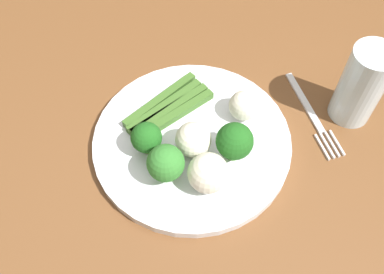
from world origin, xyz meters
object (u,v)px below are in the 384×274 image
Objects in this scene: broccoli_outer_edge at (166,163)px; cauliflower_back at (244,105)px; plate at (192,142)px; fork at (312,115)px; cauliflower_back_right at (193,140)px; asparagus_bundle at (167,108)px; cauliflower_front_left at (208,173)px; broccoli_front at (235,142)px; water_glass at (362,85)px; broccoli_left at (146,138)px; dining_table at (165,149)px.

broccoli_outer_edge is 1.38× the size of cauliflower_back.
broccoli_outer_edge reaches higher than plate.
cauliflower_back is 0.11m from fork.
asparagus_bundle is at bearing -63.21° from cauliflower_back_right.
plate is 2.07× the size of asparagus_bundle.
broccoli_outer_edge reaches higher than cauliflower_front_left.
broccoli_front reaches higher than broccoli_outer_edge.
broccoli_front reaches higher than plate.
cauliflower_front_left is at bearing 28.00° from water_glass.
broccoli_front is at bearing 172.90° from broccoli_left.
asparagus_bundle is 0.28m from water_glass.
water_glass is at bearing 178.61° from dining_table.
cauliflower_back_right is at bearing -86.75° from fork.
fork is (-0.22, -0.10, -0.05)m from broccoli_outer_edge.
cauliflower_back is at bearing 2.90° from water_glass.
broccoli_outer_edge is at bearing 21.02° from water_glass.
broccoli_front is at bearing 139.72° from dining_table.
broccoli_left is at bearing 76.04° from dining_table.
broccoli_front reaches higher than broccoli_left.
broccoli_front is 1.41× the size of cauliflower_back.
water_glass is at bearing -168.74° from plate.
fork is at bearing 4.14° from water_glass.
broccoli_front is at bearing -80.76° from asparagus_bundle.
broccoli_left reaches higher than dining_table.
broccoli_outer_edge is (0.00, 0.11, 0.03)m from asparagus_bundle.
cauliflower_front_left is at bearing 167.44° from broccoli_outer_edge.
cauliflower_back is at bearing -142.98° from cauliflower_back_right.
cauliflower_back is (-0.11, 0.01, 0.02)m from asparagus_bundle.
fork is at bearing -166.54° from broccoli_left.
water_glass is (-0.30, -0.06, 0.02)m from broccoli_left.
cauliflower_back is (-0.02, -0.07, -0.01)m from broccoli_front.
broccoli_left is 0.41× the size of water_glass.
cauliflower_back_right is at bearing 37.02° from cauliflower_back.
asparagus_bundle is at bearing -67.13° from cauliflower_front_left.
broccoli_outer_edge is (0.04, 0.06, 0.04)m from plate.
dining_table is 24.07× the size of broccoli_outer_edge.
dining_table is 28.01× the size of broccoli_left.
fork is at bearing -145.46° from cauliflower_front_left.
plate is at bearing 129.19° from dining_table.
water_glass reaches higher than broccoli_front.
asparagus_bundle is 3.10× the size of cauliflower_back.
cauliflower_back is at bearing -152.64° from plate.
cauliflower_back_right reaches higher than asparagus_bundle.
cauliflower_front_left is at bearing -105.16° from asparagus_bundle.
broccoli_outer_edge is 0.25m from fork.
broccoli_front is at bearing 167.08° from cauliflower_back_right.
water_glass is (-0.28, 0.00, 0.04)m from asparagus_bundle.
fork is at bearing -166.60° from plate.
broccoli_outer_edge is 0.30m from water_glass.
water_glass is (-0.19, -0.08, 0.01)m from broccoli_front.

